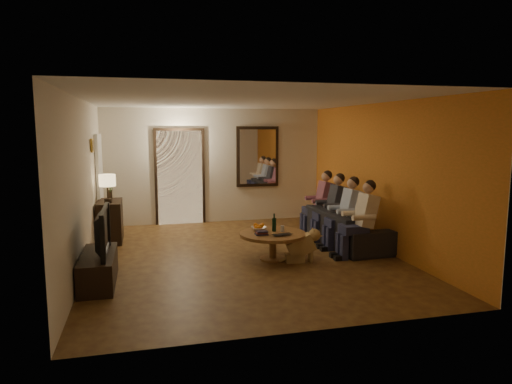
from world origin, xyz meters
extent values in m
cube|color=#422311|center=(0.00, 0.00, 0.00)|extent=(5.00, 6.00, 0.01)
cube|color=white|center=(0.00, 0.00, 2.60)|extent=(5.00, 6.00, 0.01)
cube|color=beige|center=(0.00, 3.00, 1.30)|extent=(5.00, 0.02, 2.60)
cube|color=beige|center=(0.00, -3.00, 1.30)|extent=(5.00, 0.02, 2.60)
cube|color=beige|center=(-2.50, 0.00, 1.30)|extent=(0.02, 6.00, 2.60)
cube|color=beige|center=(2.50, 0.00, 1.30)|extent=(0.02, 6.00, 2.60)
cube|color=#B96F1F|center=(2.49, 0.00, 1.30)|extent=(0.01, 6.00, 2.60)
cube|color=#FFE0A5|center=(-0.80, 2.98, 1.05)|extent=(1.00, 0.06, 2.10)
cube|color=black|center=(-0.80, 2.97, 1.05)|extent=(1.12, 0.04, 2.22)
cube|color=silver|center=(-0.55, 2.98, 0.90)|extent=(0.45, 0.03, 1.70)
cube|color=black|center=(1.00, 2.96, 1.50)|extent=(1.00, 0.05, 1.40)
cube|color=white|center=(1.00, 2.93, 1.50)|extent=(0.86, 0.02, 1.26)
cube|color=white|center=(-2.46, 2.30, 1.02)|extent=(0.06, 0.85, 2.04)
cube|color=#B28C33|center=(-2.47, 1.30, 1.85)|extent=(0.03, 0.28, 0.24)
cube|color=brown|center=(-2.46, 1.30, 1.85)|extent=(0.01, 0.22, 0.18)
cube|color=black|center=(-2.25, 1.63, 0.39)|extent=(0.45, 0.88, 0.78)
cube|color=black|center=(-2.25, -0.87, 0.21)|extent=(0.45, 1.28, 0.43)
imported|color=black|center=(-2.25, -0.87, 0.75)|extent=(1.11, 0.15, 0.64)
imported|color=black|center=(2.02, 0.37, 0.32)|extent=(2.23, 0.97, 0.64)
cylinder|color=brown|center=(0.43, -0.31, 0.23)|extent=(1.36, 1.36, 0.45)
imported|color=white|center=(0.25, -0.09, 0.48)|extent=(0.26, 0.26, 0.06)
cylinder|color=silver|center=(0.61, -0.26, 0.50)|extent=(0.06, 0.06, 0.10)
imported|color=black|center=(0.53, -0.59, 0.46)|extent=(0.37, 0.28, 0.03)
camera|label=1|loc=(-1.61, -7.35, 2.15)|focal=32.00mm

